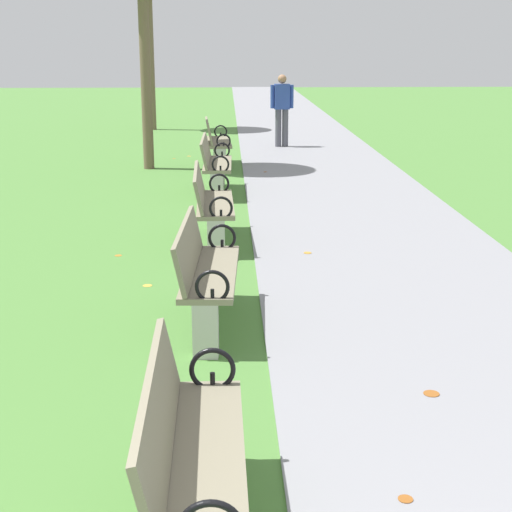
{
  "coord_description": "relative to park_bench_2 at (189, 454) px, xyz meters",
  "views": [
    {
      "loc": [
        -0.3,
        -0.48,
        2.43
      ],
      "look_at": [
        -0.05,
        6.22,
        0.55
      ],
      "focal_mm": 54.62,
      "sensor_mm": 36.0,
      "label": 1
    }
  ],
  "objects": [
    {
      "name": "park_bench_2",
      "position": [
        0.0,
        0.0,
        0.0
      ],
      "size": [
        0.49,
        1.61,
        0.9
      ],
      "color": "gray",
      "rests_on": "ground"
    },
    {
      "name": "paved_walkway",
      "position": [
        2.01,
        15.1,
        -0.48
      ],
      "size": [
        3.01,
        44.0,
        0.02
      ],
      "primitive_type": "cube",
      "color": "gray",
      "rests_on": "ground"
    },
    {
      "name": "park_bench_3",
      "position": [
        0.0,
        3.08,
        0.0
      ],
      "size": [
        0.54,
        1.62,
        0.9
      ],
      "color": "gray",
      "rests_on": "ground"
    },
    {
      "name": "park_bench_6",
      "position": [
        0.0,
        11.82,
        0.0
      ],
      "size": [
        0.54,
        1.62,
        0.9
      ],
      "color": "gray",
      "rests_on": "ground"
    },
    {
      "name": "pedestrian_walking",
      "position": [
        1.47,
        14.52,
        0.44
      ],
      "size": [
        0.53,
        0.24,
        1.62
      ],
      "color": "#4C4C56",
      "rests_on": "paved_walkway"
    },
    {
      "name": "park_bench_4",
      "position": [
        0.0,
        5.94,
        0.0
      ],
      "size": [
        0.5,
        1.61,
        0.9
      ],
      "color": "gray",
      "rests_on": "ground"
    },
    {
      "name": "park_bench_5",
      "position": [
        0.0,
        9.07,
        0.0
      ],
      "size": [
        0.49,
        1.61,
        0.9
      ],
      "color": "gray",
      "rests_on": "ground"
    },
    {
      "name": "scattered_leaves",
      "position": [
        0.3,
        3.0,
        -0.47
      ],
      "size": [
        4.44,
        17.87,
        0.02
      ],
      "color": "#AD6B23",
      "rests_on": "ground"
    }
  ]
}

